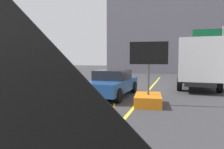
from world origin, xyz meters
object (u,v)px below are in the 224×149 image
highway_guide_sign (214,43)px  traffic_cone_mid_lane (114,115)px  arrow_board_trailer (148,94)px  pickup_car (112,83)px  box_truck (198,62)px

highway_guide_sign → traffic_cone_mid_lane: bearing=-107.3°
arrow_board_trailer → pickup_car: arrow_board_trailer is taller
pickup_car → traffic_cone_mid_lane: bearing=-72.3°
arrow_board_trailer → traffic_cone_mid_lane: (-0.57, -3.26, -0.13)m
box_truck → pickup_car: 6.94m
highway_guide_sign → arrow_board_trailer: bearing=-109.1°
box_truck → arrow_board_trailer: bearing=-111.2°
arrow_board_trailer → traffic_cone_mid_lane: arrow_board_trailer is taller
arrow_board_trailer → box_truck: bearing=68.8°
box_truck → traffic_cone_mid_lane: 10.48m
arrow_board_trailer → highway_guide_sign: 14.11m
arrow_board_trailer → traffic_cone_mid_lane: size_ratio=3.80×
pickup_car → highway_guide_sign: highway_guide_sign is taller
arrow_board_trailer → pickup_car: bearing=142.1°
pickup_car → highway_guide_sign: (6.63, 11.38, 2.73)m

